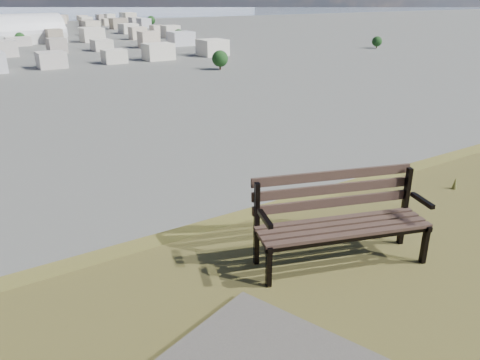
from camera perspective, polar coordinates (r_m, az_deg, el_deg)
park_bench at (r=5.08m, az=12.01°, el=-4.11°), size 1.92×1.13×0.96m
arena at (r=314.57m, az=-25.64°, el=15.67°), size 54.60×29.13×21.96m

